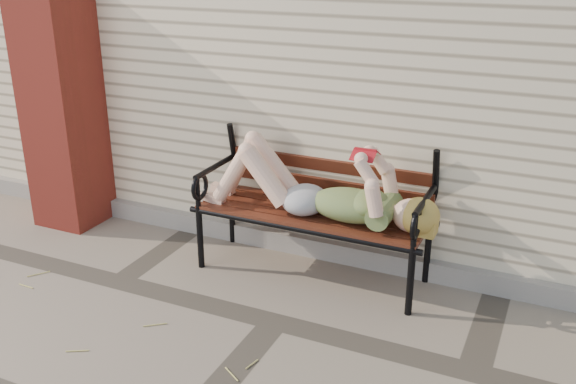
% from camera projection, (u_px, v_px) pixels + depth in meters
% --- Properties ---
extents(ground, '(80.00, 80.00, 0.00)m').
position_uv_depth(ground, '(275.00, 322.00, 4.13)').
color(ground, '#786C5D').
rests_on(ground, ground).
extents(house_wall, '(8.00, 4.00, 3.00)m').
position_uv_depth(house_wall, '(410.00, 29.00, 6.12)').
color(house_wall, beige).
rests_on(house_wall, ground).
extents(foundation_strip, '(8.00, 0.10, 0.15)m').
position_uv_depth(foundation_strip, '(330.00, 250.00, 4.92)').
color(foundation_strip, gray).
rests_on(foundation_strip, ground).
extents(brick_pillar, '(0.50, 0.50, 2.00)m').
position_uv_depth(brick_pillar, '(63.00, 108.00, 5.29)').
color(brick_pillar, '#B03327').
rests_on(brick_pillar, ground).
extents(garden_bench, '(1.80, 0.72, 1.16)m').
position_uv_depth(garden_bench, '(318.00, 186.00, 4.58)').
color(garden_bench, black).
rests_on(garden_bench, ground).
extents(reading_woman, '(1.70, 0.39, 0.53)m').
position_uv_depth(reading_woman, '(312.00, 188.00, 4.44)').
color(reading_woman, '#0B3A4D').
rests_on(reading_woman, ground).
extents(straw_scatter, '(2.80, 1.58, 0.01)m').
position_uv_depth(straw_scatter, '(30.00, 369.00, 3.66)').
color(straw_scatter, tan).
rests_on(straw_scatter, ground).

